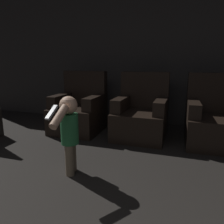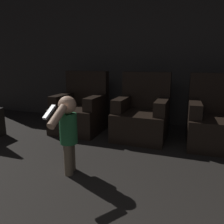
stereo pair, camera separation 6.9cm
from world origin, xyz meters
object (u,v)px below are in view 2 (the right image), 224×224
person_toddler (68,129)px  armchair_right (217,122)px  armchair_left (81,111)px  armchair_middle (142,116)px

person_toddler → armchair_right: bearing=-61.3°
armchair_left → person_toddler: armchair_left is taller
armchair_left → armchair_middle: size_ratio=1.00×
armchair_middle → armchair_left: bearing=-179.3°
armchair_left → armchair_right: bearing=0.3°
person_toddler → armchair_left: bearing=8.7°
person_toddler → armchair_middle: bearing=-32.6°
armchair_left → armchair_right: same height
armchair_left → armchair_right: size_ratio=1.00×
armchair_right → person_toddler: size_ratio=1.21×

